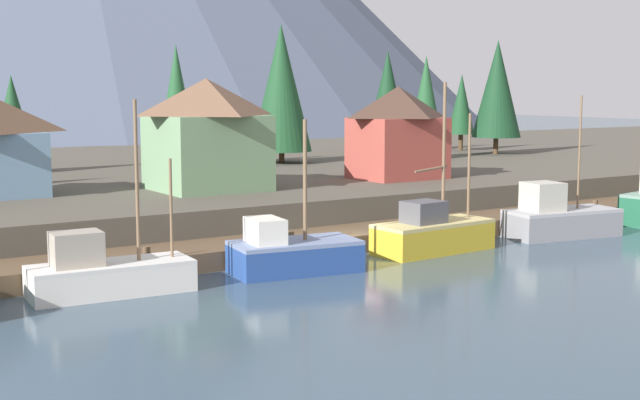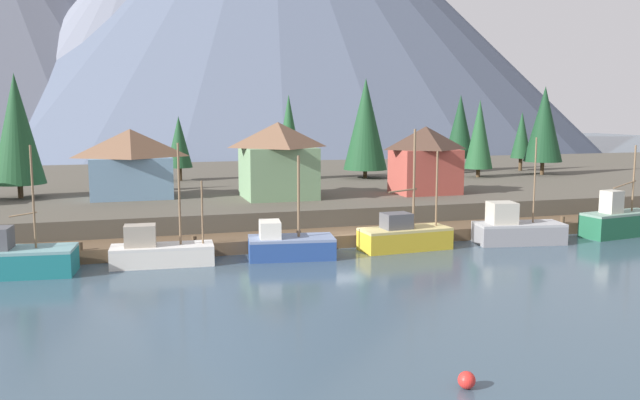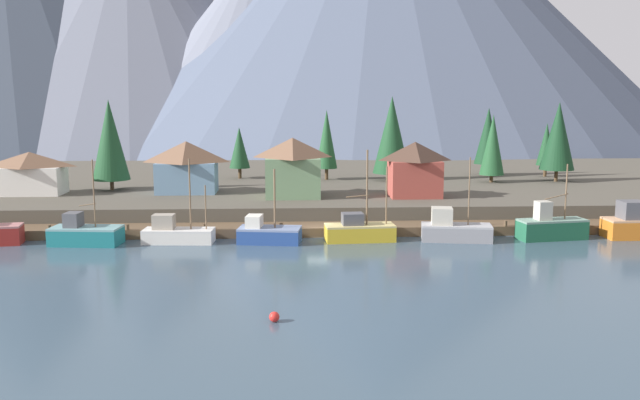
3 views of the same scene
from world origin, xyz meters
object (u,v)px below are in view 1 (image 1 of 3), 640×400
at_px(house_red, 398,131).
at_px(conifer_near_left, 177,96).
at_px(conifer_far_left, 388,93).
at_px(fishing_boat_yellow, 432,233).
at_px(conifer_mid_right, 497,89).
at_px(conifer_back_left, 426,102).
at_px(conifer_centre, 281,88).
at_px(conifer_mid_left, 12,114).
at_px(house_green, 207,133).
at_px(fishing_boat_blue, 292,253).
at_px(fishing_boat_grey, 559,218).
at_px(fishing_boat_white, 106,273).
at_px(conifer_back_right, 461,104).

xyz_separation_m(house_red, conifer_near_left, (-9.80, 17.38, 2.49)).
bearing_deg(conifer_far_left, fishing_boat_yellow, -123.95).
height_order(conifer_mid_right, conifer_back_left, conifer_mid_right).
height_order(conifer_near_left, conifer_centre, conifer_centre).
xyz_separation_m(conifer_near_left, conifer_mid_left, (-12.88, 2.14, -1.36)).
xyz_separation_m(house_green, conifer_back_left, (28.52, 12.14, 1.67)).
xyz_separation_m(conifer_back_left, conifer_far_left, (1.76, 8.21, 0.76)).
height_order(house_red, conifer_far_left, conifer_far_left).
distance_m(conifer_mid_right, conifer_back_left, 9.68).
bearing_deg(conifer_mid_left, conifer_near_left, -9.42).
bearing_deg(conifer_centre, conifer_near_left, 172.33).
relative_size(fishing_boat_yellow, house_green, 1.30).
bearing_deg(conifer_back_left, fishing_boat_blue, -138.93).
height_order(house_green, conifer_mid_right, conifer_mid_right).
bearing_deg(fishing_boat_grey, conifer_centre, 102.79).
xyz_separation_m(fishing_boat_white, house_red, (26.97, 13.70, 4.98)).
bearing_deg(conifer_centre, fishing_boat_white, -131.70).
distance_m(conifer_mid_left, conifer_centre, 22.62).
relative_size(conifer_back_left, conifer_centre, 0.79).
bearing_deg(fishing_boat_grey, conifer_mid_left, 134.88).
height_order(fishing_boat_grey, conifer_far_left, conifer_far_left).
xyz_separation_m(fishing_boat_yellow, conifer_mid_left, (-14.40, 33.28, 6.01)).
distance_m(house_green, conifer_near_left, 17.36).
xyz_separation_m(fishing_boat_white, conifer_back_left, (40.54, 26.78, 6.90)).
bearing_deg(house_red, conifer_back_right, 39.24).
bearing_deg(conifer_near_left, house_red, -60.57).
relative_size(fishing_boat_white, conifer_mid_right, 0.75).
height_order(fishing_boat_yellow, conifer_near_left, conifer_near_left).
relative_size(fishing_boat_white, house_green, 1.19).
relative_size(conifer_near_left, conifer_mid_left, 1.34).
bearing_deg(conifer_back_right, fishing_boat_blue, -141.01).
bearing_deg(fishing_boat_white, fishing_boat_yellow, 3.73).
relative_size(fishing_boat_blue, conifer_back_right, 0.93).
height_order(house_green, conifer_centre, conifer_centre).
distance_m(house_red, conifer_back_right, 30.78).
distance_m(conifer_near_left, conifer_mid_left, 13.12).
distance_m(fishing_boat_grey, conifer_far_left, 38.74).
relative_size(house_green, conifer_mid_right, 0.63).
bearing_deg(fishing_boat_blue, conifer_back_right, 47.28).
xyz_separation_m(fishing_boat_blue, conifer_back_right, (41.48, 33.58, 6.43)).
bearing_deg(conifer_far_left, conifer_mid_right, -44.80).
bearing_deg(conifer_mid_right, conifer_back_right, 83.77).
xyz_separation_m(conifer_mid_left, conifer_mid_right, (45.85, -6.00, 1.97)).
relative_size(conifer_centre, conifer_far_left, 1.17).
height_order(fishing_boat_blue, conifer_centre, conifer_centre).
relative_size(conifer_mid_left, conifer_back_right, 0.94).
height_order(fishing_boat_blue, conifer_far_left, conifer_far_left).
bearing_deg(fishing_boat_blue, conifer_back_left, 49.36).
xyz_separation_m(fishing_boat_grey, conifer_near_left, (-11.31, 31.50, 7.29)).
distance_m(fishing_boat_blue, house_green, 16.18).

